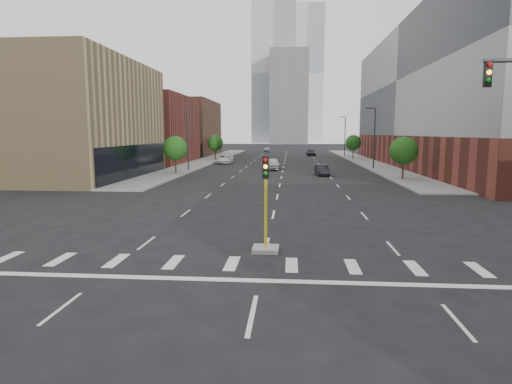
# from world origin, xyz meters

# --- Properties ---
(ground) EXTENTS (400.00, 400.00, 0.00)m
(ground) POSITION_xyz_m (0.00, 0.00, 0.00)
(ground) COLOR black
(ground) RESTS_ON ground
(sidewalk_left_far) EXTENTS (5.00, 92.00, 0.15)m
(sidewalk_left_far) POSITION_xyz_m (-15.00, 74.00, 0.07)
(sidewalk_left_far) COLOR gray
(sidewalk_left_far) RESTS_ON ground
(sidewalk_right_far) EXTENTS (5.00, 92.00, 0.15)m
(sidewalk_right_far) POSITION_xyz_m (15.00, 74.00, 0.07)
(sidewalk_right_far) COLOR gray
(sidewalk_right_far) RESTS_ON ground
(building_left_mid) EXTENTS (20.00, 24.00, 14.00)m
(building_left_mid) POSITION_xyz_m (-27.50, 40.00, 7.00)
(building_left_mid) COLOR tan
(building_left_mid) RESTS_ON ground
(building_left_far_a) EXTENTS (20.00, 22.00, 12.00)m
(building_left_far_a) POSITION_xyz_m (-27.50, 66.00, 6.00)
(building_left_far_a) COLOR brown
(building_left_far_a) RESTS_ON ground
(building_left_far_b) EXTENTS (20.00, 24.00, 13.00)m
(building_left_far_b) POSITION_xyz_m (-27.50, 92.00, 6.50)
(building_left_far_b) COLOR brown
(building_left_far_b) RESTS_ON ground
(building_right_main) EXTENTS (24.00, 70.00, 22.00)m
(building_right_main) POSITION_xyz_m (29.50, 60.00, 11.00)
(building_right_main) COLOR brown
(building_right_main) RESTS_ON ground
(tower_left) EXTENTS (22.00, 22.00, 70.00)m
(tower_left) POSITION_xyz_m (-8.00, 220.00, 35.00)
(tower_left) COLOR #B2B7BC
(tower_left) RESTS_ON ground
(tower_right) EXTENTS (20.00, 20.00, 80.00)m
(tower_right) POSITION_xyz_m (10.00, 260.00, 40.00)
(tower_right) COLOR #B2B7BC
(tower_right) RESTS_ON ground
(tower_mid) EXTENTS (18.00, 18.00, 44.00)m
(tower_mid) POSITION_xyz_m (0.00, 200.00, 22.00)
(tower_mid) COLOR slate
(tower_mid) RESTS_ON ground
(median_traffic_signal) EXTENTS (1.20, 1.20, 4.40)m
(median_traffic_signal) POSITION_xyz_m (0.00, 8.97, 0.97)
(median_traffic_signal) COLOR #999993
(median_traffic_signal) RESTS_ON ground
(streetlight_right_a) EXTENTS (1.60, 0.22, 9.07)m
(streetlight_right_a) POSITION_xyz_m (13.41, 55.00, 5.01)
(streetlight_right_a) COLOR #2D2D30
(streetlight_right_a) RESTS_ON ground
(streetlight_right_b) EXTENTS (1.60, 0.22, 9.07)m
(streetlight_right_b) POSITION_xyz_m (13.41, 90.00, 5.01)
(streetlight_right_b) COLOR #2D2D30
(streetlight_right_b) RESTS_ON ground
(streetlight_left) EXTENTS (1.60, 0.22, 9.07)m
(streetlight_left) POSITION_xyz_m (-13.41, 50.00, 5.01)
(streetlight_left) COLOR #2D2D30
(streetlight_left) RESTS_ON ground
(tree_left_near) EXTENTS (3.20, 3.20, 4.85)m
(tree_left_near) POSITION_xyz_m (-14.00, 45.00, 3.39)
(tree_left_near) COLOR #382619
(tree_left_near) RESTS_ON ground
(tree_left_far) EXTENTS (3.20, 3.20, 4.85)m
(tree_left_far) POSITION_xyz_m (-14.00, 75.00, 3.39)
(tree_left_far) COLOR #382619
(tree_left_far) RESTS_ON ground
(tree_right_near) EXTENTS (3.20, 3.20, 4.85)m
(tree_right_near) POSITION_xyz_m (14.00, 40.00, 3.39)
(tree_right_near) COLOR #382619
(tree_right_near) RESTS_ON ground
(tree_right_far) EXTENTS (3.20, 3.20, 4.85)m
(tree_right_far) POSITION_xyz_m (14.00, 80.00, 3.39)
(tree_right_far) COLOR #382619
(tree_right_far) RESTS_ON ground
(car_near_left) EXTENTS (2.05, 5.06, 1.72)m
(car_near_left) POSITION_xyz_m (-1.50, 52.86, 0.86)
(car_near_left) COLOR silver
(car_near_left) RESTS_ON ground
(car_mid_right) EXTENTS (1.80, 4.26, 1.37)m
(car_mid_right) POSITION_xyz_m (5.14, 44.78, 0.68)
(car_mid_right) COLOR black
(car_mid_right) RESTS_ON ground
(car_far_left) EXTENTS (2.65, 5.64, 1.56)m
(car_far_left) POSITION_xyz_m (-10.50, 64.80, 0.78)
(car_far_left) COLOR silver
(car_far_left) RESTS_ON ground
(car_deep_right) EXTENTS (2.05, 5.05, 1.46)m
(car_deep_right) POSITION_xyz_m (5.92, 92.06, 0.73)
(car_deep_right) COLOR black
(car_deep_right) RESTS_ON ground
(car_distant) EXTENTS (1.62, 3.92, 1.33)m
(car_distant) POSITION_xyz_m (-5.58, 110.52, 0.66)
(car_distant) COLOR #B7B8BC
(car_distant) RESTS_ON ground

